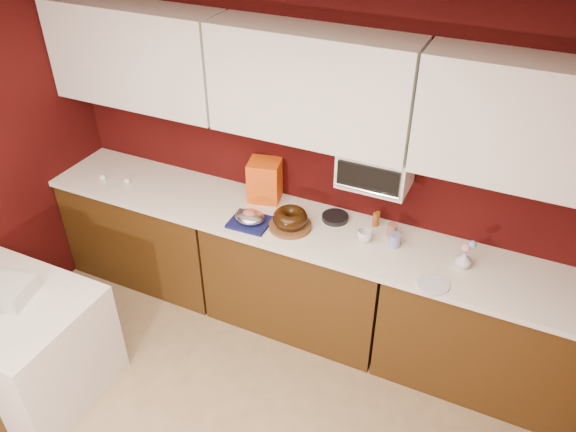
% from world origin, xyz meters
% --- Properties ---
extents(ceiling, '(4.00, 4.50, 0.02)m').
position_xyz_m(ceiling, '(0.00, 0.00, 2.50)').
color(ceiling, white).
rests_on(ceiling, wall_back).
extents(wall_back, '(4.00, 0.02, 2.50)m').
position_xyz_m(wall_back, '(0.00, 2.25, 1.25)').
color(wall_back, '#360807').
rests_on(wall_back, floor).
extents(base_cabinet_left, '(1.31, 0.58, 0.86)m').
position_xyz_m(base_cabinet_left, '(-1.33, 1.94, 0.43)').
color(base_cabinet_left, '#442A0D').
rests_on(base_cabinet_left, floor).
extents(base_cabinet_center, '(1.31, 0.58, 0.86)m').
position_xyz_m(base_cabinet_center, '(0.00, 1.94, 0.43)').
color(base_cabinet_center, '#442A0D').
rests_on(base_cabinet_center, floor).
extents(base_cabinet_right, '(1.31, 0.58, 0.86)m').
position_xyz_m(base_cabinet_right, '(1.33, 1.94, 0.43)').
color(base_cabinet_right, '#442A0D').
rests_on(base_cabinet_right, floor).
extents(countertop, '(4.00, 0.62, 0.04)m').
position_xyz_m(countertop, '(0.00, 1.94, 0.88)').
color(countertop, white).
rests_on(countertop, base_cabinet_center).
extents(upper_cabinet_left, '(1.31, 0.33, 0.70)m').
position_xyz_m(upper_cabinet_left, '(-1.33, 2.08, 1.85)').
color(upper_cabinet_left, white).
rests_on(upper_cabinet_left, wall_back).
extents(upper_cabinet_center, '(1.31, 0.33, 0.70)m').
position_xyz_m(upper_cabinet_center, '(0.00, 2.08, 1.85)').
color(upper_cabinet_center, white).
rests_on(upper_cabinet_center, wall_back).
extents(upper_cabinet_right, '(1.31, 0.33, 0.70)m').
position_xyz_m(upper_cabinet_right, '(1.33, 2.08, 1.85)').
color(upper_cabinet_right, white).
rests_on(upper_cabinet_right, wall_back).
extents(toaster_oven, '(0.45, 0.30, 0.25)m').
position_xyz_m(toaster_oven, '(0.45, 2.10, 1.38)').
color(toaster_oven, white).
rests_on(toaster_oven, upper_cabinet_center).
extents(toaster_oven_door, '(0.40, 0.02, 0.18)m').
position_xyz_m(toaster_oven_door, '(0.45, 1.94, 1.38)').
color(toaster_oven_door, black).
rests_on(toaster_oven_door, toaster_oven).
extents(toaster_oven_handle, '(0.42, 0.02, 0.02)m').
position_xyz_m(toaster_oven_handle, '(0.45, 1.93, 1.30)').
color(toaster_oven_handle, silver).
rests_on(toaster_oven_handle, toaster_oven).
extents(dining_table, '(1.00, 0.80, 0.75)m').
position_xyz_m(dining_table, '(-1.40, 0.60, 0.38)').
color(dining_table, silver).
rests_on(dining_table, floor).
extents(cake_base, '(0.30, 0.30, 0.03)m').
position_xyz_m(cake_base, '(-0.05, 1.88, 0.91)').
color(cake_base, brown).
rests_on(cake_base, countertop).
extents(bundt_cake, '(0.30, 0.30, 0.10)m').
position_xyz_m(bundt_cake, '(-0.05, 1.88, 0.98)').
color(bundt_cake, black).
rests_on(bundt_cake, cake_base).
extents(navy_towel, '(0.28, 0.24, 0.02)m').
position_xyz_m(navy_towel, '(-0.32, 1.80, 0.91)').
color(navy_towel, '#121646').
rests_on(navy_towel, countertop).
extents(foil_ham_nest, '(0.25, 0.22, 0.08)m').
position_xyz_m(foil_ham_nest, '(-0.32, 1.80, 0.96)').
color(foil_ham_nest, silver).
rests_on(foil_ham_nest, navy_towel).
extents(roasted_ham, '(0.11, 0.09, 0.07)m').
position_xyz_m(roasted_ham, '(-0.32, 1.80, 0.98)').
color(roasted_ham, '#B16051').
rests_on(roasted_ham, foil_ham_nest).
extents(pandoro_box, '(0.27, 0.25, 0.31)m').
position_xyz_m(pandoro_box, '(-0.37, 2.14, 1.05)').
color(pandoro_box, red).
rests_on(pandoro_box, countertop).
extents(dark_pan, '(0.23, 0.23, 0.03)m').
position_xyz_m(dark_pan, '(0.20, 2.10, 0.92)').
color(dark_pan, black).
rests_on(dark_pan, countertop).
extents(coffee_mug, '(0.11, 0.11, 0.10)m').
position_xyz_m(coffee_mug, '(0.46, 1.95, 0.95)').
color(coffee_mug, silver).
rests_on(coffee_mug, countertop).
extents(blue_jar, '(0.09, 0.09, 0.09)m').
position_xyz_m(blue_jar, '(0.66, 1.98, 0.95)').
color(blue_jar, navy).
rests_on(blue_jar, countertop).
extents(flower_vase, '(0.08, 0.08, 0.12)m').
position_xyz_m(flower_vase, '(1.10, 1.96, 0.96)').
color(flower_vase, silver).
rests_on(flower_vase, countertop).
extents(flower_pink, '(0.06, 0.06, 0.06)m').
position_xyz_m(flower_pink, '(1.10, 1.96, 1.05)').
color(flower_pink, pink).
rests_on(flower_pink, flower_vase).
extents(flower_blue, '(0.05, 0.05, 0.05)m').
position_xyz_m(flower_blue, '(1.13, 1.98, 1.07)').
color(flower_blue, '#809ACD').
rests_on(flower_blue, flower_vase).
extents(china_plate, '(0.23, 0.23, 0.01)m').
position_xyz_m(china_plate, '(0.98, 1.71, 0.91)').
color(china_plate, white).
rests_on(china_plate, countertop).
extents(amber_bottle, '(0.04, 0.04, 0.11)m').
position_xyz_m(amber_bottle, '(0.47, 2.14, 0.95)').
color(amber_bottle, '#9C481C').
rests_on(amber_bottle, countertop).
extents(paper_cup, '(0.08, 0.08, 0.10)m').
position_xyz_m(paper_cup, '(0.61, 2.08, 0.95)').
color(paper_cup, '#935B42').
rests_on(paper_cup, countertop).
extents(egg_left, '(0.06, 0.05, 0.04)m').
position_xyz_m(egg_left, '(-1.64, 1.83, 0.92)').
color(egg_left, white).
rests_on(egg_left, countertop).
extents(egg_right, '(0.06, 0.06, 0.04)m').
position_xyz_m(egg_right, '(-1.43, 1.87, 0.92)').
color(egg_right, white).
rests_on(egg_right, countertop).
extents(newspaper_stack, '(0.37, 0.33, 0.11)m').
position_xyz_m(newspaper_stack, '(-1.42, 0.64, 0.81)').
color(newspaper_stack, silver).
rests_on(newspaper_stack, dining_table).
extents(amber_bottle_tall, '(0.03, 0.03, 0.11)m').
position_xyz_m(amber_bottle_tall, '(0.48, 2.16, 0.95)').
color(amber_bottle_tall, brown).
rests_on(amber_bottle_tall, countertop).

